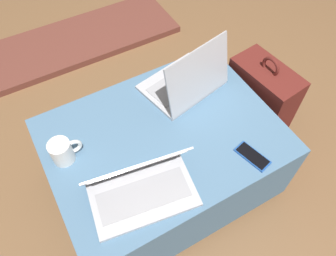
% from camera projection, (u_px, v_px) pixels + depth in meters
% --- Properties ---
extents(ground_plane, '(14.00, 14.00, 0.00)m').
position_uv_depth(ground_plane, '(164.00, 182.00, 1.71)').
color(ground_plane, brown).
extents(ottoman, '(0.96, 0.72, 0.43)m').
position_uv_depth(ottoman, '(164.00, 161.00, 1.53)').
color(ottoman, '#2A3D4E').
rests_on(ottoman, ground_plane).
extents(laptop_near, '(0.41, 0.28, 0.22)m').
position_uv_depth(laptop_near, '(141.00, 186.00, 1.17)').
color(laptop_near, '#B7B7BC').
rests_on(laptop_near, ottoman).
extents(laptop_far, '(0.39, 0.32, 0.27)m').
position_uv_depth(laptop_far, '(187.00, 81.00, 1.46)').
color(laptop_far, '#B7B7BC').
rests_on(laptop_far, ottoman).
extents(cell_phone, '(0.10, 0.15, 0.01)m').
position_uv_depth(cell_phone, '(252.00, 156.00, 1.29)').
color(cell_phone, '#1E4C9E').
rests_on(cell_phone, ottoman).
extents(backpack, '(0.27, 0.36, 0.53)m').
position_uv_depth(backpack, '(260.00, 102.00, 1.74)').
color(backpack, '#5B1E19').
rests_on(backpack, ground_plane).
extents(coffee_mug, '(0.13, 0.09, 0.10)m').
position_uv_depth(coffee_mug, '(63.00, 151.00, 1.25)').
color(coffee_mug, white).
rests_on(coffee_mug, ottoman).
extents(fireplace_hearth, '(1.40, 0.50, 0.04)m').
position_uv_depth(fireplace_hearth, '(78.00, 40.00, 2.33)').
color(fireplace_hearth, brown).
rests_on(fireplace_hearth, ground_plane).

